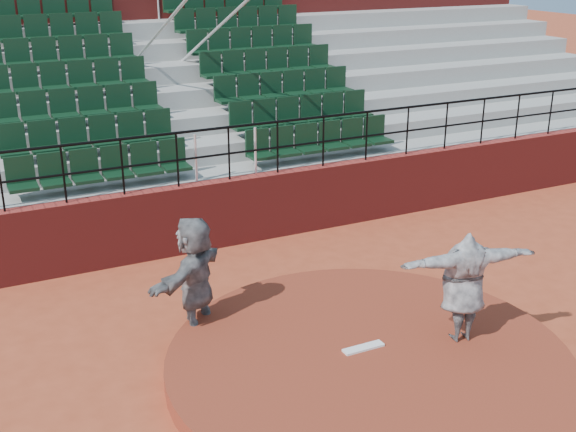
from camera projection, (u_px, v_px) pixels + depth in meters
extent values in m
plane|color=#AD4427|center=(368.00, 370.00, 9.83)|extent=(90.00, 90.00, 0.00)
cylinder|color=maroon|center=(369.00, 362.00, 9.79)|extent=(5.50, 5.50, 0.25)
cube|color=white|center=(363.00, 348.00, 9.86)|extent=(0.60, 0.15, 0.03)
cube|color=maroon|center=(231.00, 212.00, 13.81)|extent=(24.00, 0.30, 1.30)
cylinder|color=black|center=(228.00, 127.00, 13.23)|extent=(24.00, 0.05, 0.05)
cylinder|color=black|center=(229.00, 154.00, 13.40)|extent=(24.00, 0.04, 0.04)
cylinder|color=black|center=(1.00, 183.00, 11.76)|extent=(0.04, 0.04, 1.00)
cylinder|color=black|center=(64.00, 175.00, 12.17)|extent=(0.04, 0.04, 1.00)
cylinder|color=black|center=(122.00, 167.00, 12.58)|extent=(0.04, 0.04, 1.00)
cylinder|color=black|center=(177.00, 160.00, 12.99)|extent=(0.04, 0.04, 1.00)
cylinder|color=black|center=(229.00, 154.00, 13.40)|extent=(0.04, 0.04, 1.00)
cylinder|color=black|center=(278.00, 147.00, 13.82)|extent=(0.04, 0.04, 1.00)
cylinder|color=black|center=(323.00, 142.00, 14.23)|extent=(0.04, 0.04, 1.00)
cylinder|color=black|center=(367.00, 136.00, 14.64)|extent=(0.04, 0.04, 1.00)
cylinder|color=black|center=(407.00, 131.00, 15.05)|extent=(0.04, 0.04, 1.00)
cylinder|color=black|center=(446.00, 126.00, 15.46)|extent=(0.04, 0.04, 1.00)
cylinder|color=black|center=(483.00, 121.00, 15.87)|extent=(0.04, 0.04, 1.00)
cylinder|color=black|center=(517.00, 117.00, 16.28)|extent=(0.04, 0.04, 1.00)
cylinder|color=black|center=(551.00, 113.00, 16.70)|extent=(0.04, 0.04, 1.00)
cube|color=#989893|center=(220.00, 203.00, 14.29)|extent=(24.00, 0.85, 1.30)
cube|color=black|center=(101.00, 168.00, 13.02)|extent=(3.30, 0.48, 0.72)
cube|color=black|center=(320.00, 140.00, 14.87)|extent=(3.30, 0.48, 0.72)
cube|color=#989893|center=(205.00, 181.00, 14.94)|extent=(24.00, 0.85, 1.70)
cube|color=black|center=(89.00, 136.00, 13.59)|extent=(3.30, 0.48, 0.72)
cube|color=black|center=(302.00, 113.00, 15.45)|extent=(3.30, 0.48, 0.72)
cube|color=#989893|center=(191.00, 162.00, 15.58)|extent=(24.00, 0.85, 2.10)
cube|color=black|center=(78.00, 107.00, 14.17)|extent=(3.30, 0.48, 0.72)
cube|color=black|center=(284.00, 88.00, 16.02)|extent=(3.30, 0.48, 0.72)
cube|color=#989893|center=(178.00, 144.00, 16.23)|extent=(24.00, 0.85, 2.50)
cube|color=black|center=(68.00, 79.00, 14.74)|extent=(3.30, 0.48, 0.72)
cube|color=black|center=(268.00, 65.00, 16.59)|extent=(3.30, 0.48, 0.72)
cube|color=#989893|center=(167.00, 127.00, 16.87)|extent=(24.00, 0.85, 2.90)
cube|color=black|center=(59.00, 54.00, 15.32)|extent=(3.30, 0.48, 0.72)
cube|color=black|center=(253.00, 43.00, 17.17)|extent=(3.30, 0.48, 0.72)
cube|color=#989893|center=(156.00, 111.00, 17.52)|extent=(24.00, 0.85, 3.30)
cube|color=black|center=(50.00, 31.00, 15.89)|extent=(3.30, 0.48, 0.72)
cube|color=black|center=(239.00, 22.00, 17.74)|extent=(3.30, 0.48, 0.72)
cube|color=#989893|center=(146.00, 97.00, 18.16)|extent=(24.00, 0.85, 3.70)
cube|color=black|center=(42.00, 9.00, 16.47)|extent=(3.30, 0.48, 0.72)
cube|color=black|center=(226.00, 3.00, 18.32)|extent=(3.30, 0.48, 0.72)
cylinder|color=silver|center=(146.00, 48.00, 15.22)|extent=(0.06, 5.97, 2.46)
cylinder|color=silver|center=(199.00, 45.00, 15.72)|extent=(0.06, 5.97, 2.46)
cube|color=maroon|center=(121.00, 21.00, 19.18)|extent=(24.00, 3.00, 7.10)
imported|color=black|center=(464.00, 286.00, 9.87)|extent=(2.03, 0.92, 1.60)
imported|color=black|center=(195.00, 277.00, 10.44)|extent=(1.66, 1.52, 1.85)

